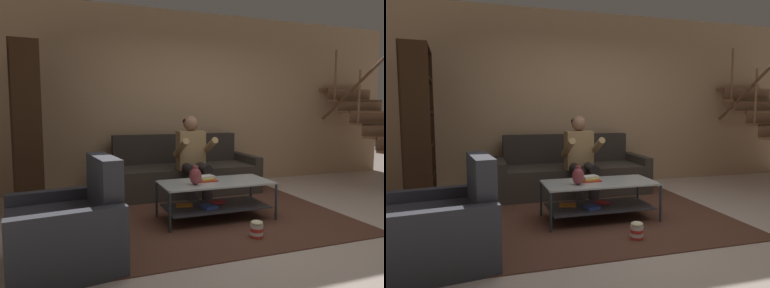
% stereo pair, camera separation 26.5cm
% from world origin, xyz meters
% --- Properties ---
extents(ground, '(16.80, 16.80, 0.00)m').
position_xyz_m(ground, '(0.00, 0.00, 0.00)').
color(ground, beige).
extents(back_partition, '(8.40, 0.12, 2.90)m').
position_xyz_m(back_partition, '(0.00, 2.46, 1.45)').
color(back_partition, tan).
rests_on(back_partition, ground).
extents(couch, '(2.28, 0.90, 0.89)m').
position_xyz_m(couch, '(-0.29, 1.86, 0.29)').
color(couch, '#352F29').
rests_on(couch, ground).
extents(person_seated_center, '(0.50, 0.58, 1.19)m').
position_xyz_m(person_seated_center, '(-0.29, 1.33, 0.65)').
color(person_seated_center, '#272223').
rests_on(person_seated_center, ground).
extents(coffee_table, '(1.29, 0.60, 0.45)m').
position_xyz_m(coffee_table, '(-0.33, 0.48, 0.30)').
color(coffee_table, '#B3BCBE').
rests_on(coffee_table, ground).
extents(area_rug, '(3.00, 3.33, 0.01)m').
position_xyz_m(area_rug, '(-0.30, 1.04, 0.01)').
color(area_rug, brown).
rests_on(area_rug, ground).
extents(vase, '(0.13, 0.13, 0.21)m').
position_xyz_m(vase, '(-0.60, 0.39, 0.54)').
color(vase, brown).
rests_on(vase, coffee_table).
extents(book_stack, '(0.24, 0.19, 0.06)m').
position_xyz_m(book_stack, '(-0.41, 0.55, 0.47)').
color(book_stack, red).
rests_on(book_stack, coffee_table).
extents(bookshelf, '(0.40, 0.97, 2.07)m').
position_xyz_m(bookshelf, '(-2.43, 1.62, 0.89)').
color(bookshelf, black).
rests_on(bookshelf, ground).
extents(armchair, '(0.95, 0.98, 0.88)m').
position_xyz_m(armchair, '(-1.93, -0.23, 0.29)').
color(armchair, '#34353E').
rests_on(armchair, ground).
extents(popcorn_tub, '(0.13, 0.13, 0.18)m').
position_xyz_m(popcorn_tub, '(-0.17, -0.22, 0.09)').
color(popcorn_tub, red).
rests_on(popcorn_tub, ground).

